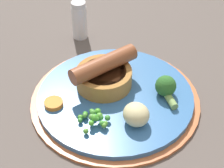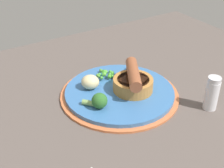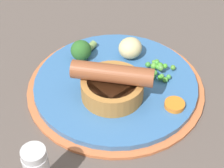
% 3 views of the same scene
% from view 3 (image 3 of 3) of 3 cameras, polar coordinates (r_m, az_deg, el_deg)
% --- Properties ---
extents(dining_table, '(1.10, 0.80, 0.03)m').
position_cam_3_polar(dining_table, '(0.61, -1.74, -0.15)').
color(dining_table, '#564C47').
rests_on(dining_table, ground).
extents(dinner_plate, '(0.27, 0.27, 0.01)m').
position_cam_3_polar(dinner_plate, '(0.58, 0.56, -0.25)').
color(dinner_plate, '#CC6B3D').
rests_on(dinner_plate, dining_table).
extents(sausage_pudding, '(0.09, 0.11, 0.06)m').
position_cam_3_polar(sausage_pudding, '(0.53, -0.13, -0.09)').
color(sausage_pudding, '#AD7538').
rests_on(sausage_pudding, dinner_plate).
extents(pea_pile, '(0.05, 0.05, 0.02)m').
position_cam_3_polar(pea_pile, '(0.58, 7.03, 2.33)').
color(pea_pile, green).
rests_on(pea_pile, dinner_plate).
extents(broccoli_floret_near, '(0.05, 0.05, 0.03)m').
position_cam_3_polar(broccoli_floret_near, '(0.61, -4.62, 5.18)').
color(broccoli_floret_near, '#2D6628').
rests_on(broccoli_floret_near, dinner_plate).
extents(potato_chunk_0, '(0.06, 0.06, 0.03)m').
position_cam_3_polar(potato_chunk_0, '(0.61, 2.79, 5.50)').
color(potato_chunk_0, beige).
rests_on(potato_chunk_0, dinner_plate).
extents(carrot_slice_0, '(0.03, 0.03, 0.01)m').
position_cam_3_polar(carrot_slice_0, '(0.54, 9.52, -3.13)').
color(carrot_slice_0, orange).
rests_on(carrot_slice_0, dinner_plate).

